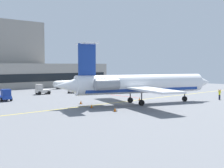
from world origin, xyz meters
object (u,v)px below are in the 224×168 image
belt_loader (42,90)px  marshaller (220,94)px  regional_jet (139,84)px  fuel_tank (63,84)px  baggage_tug (5,96)px  pushback_tractor (72,89)px

belt_loader → marshaller: belt_loader is taller
marshaller → regional_jet: bearing=159.9°
belt_loader → marshaller: bearing=-58.9°
fuel_tank → marshaller: bearing=-81.3°
baggage_tug → marshaller: bearing=-39.7°
pushback_tractor → fuel_tank: 12.68m
belt_loader → fuel_tank: 16.12m
regional_jet → belt_loader: (-3.02, 25.28, -2.27)m
pushback_tractor → marshaller: bearing=-68.8°
baggage_tug → marshaller: 38.54m
pushback_tractor → marshaller: 31.87m
baggage_tug → fuel_tank: size_ratio=0.53×
fuel_tank → regional_jet: bearing=-104.8°
fuel_tank → pushback_tractor: bearing=-114.3°
regional_jet → belt_loader: 25.56m
fuel_tank → marshaller: fuel_tank is taller
regional_jet → fuel_tank: regional_jet is taller
baggage_tug → belt_loader: 12.67m
regional_jet → pushback_tractor: regional_jet is taller
regional_jet → baggage_tug: 23.59m
regional_jet → fuel_tank: 36.81m
fuel_tank → marshaller: 41.75m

